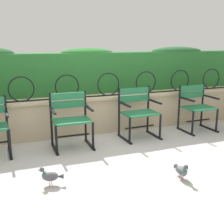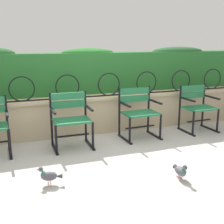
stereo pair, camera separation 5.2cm
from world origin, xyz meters
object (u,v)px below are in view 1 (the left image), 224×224
(park_chair_centre_left, at_px, (71,118))
(pigeon_near_chairs, at_px, (182,170))
(park_chair_rightmost, at_px, (196,106))
(pigeon_far_side, at_px, (51,176))
(park_chair_centre_right, at_px, (138,111))

(park_chair_centre_left, xyz_separation_m, pigeon_near_chairs, (1.00, -1.59, -0.35))
(park_chair_rightmost, bearing_deg, pigeon_far_side, -156.93)
(park_chair_rightmost, distance_m, pigeon_near_chairs, 2.19)
(park_chair_centre_left, distance_m, park_chair_centre_right, 1.20)
(park_chair_rightmost, xyz_separation_m, pigeon_far_side, (-2.92, -1.24, -0.35))
(pigeon_near_chairs, bearing_deg, park_chair_rightmost, 49.66)
(park_chair_centre_left, relative_size, pigeon_near_chairs, 2.96)
(park_chair_centre_left, xyz_separation_m, pigeon_far_side, (-0.52, -1.19, -0.35))
(pigeon_near_chairs, bearing_deg, park_chair_centre_left, 122.10)
(park_chair_centre_left, height_order, pigeon_far_side, park_chair_centre_left)
(park_chair_centre_right, distance_m, pigeon_far_side, 2.16)
(park_chair_centre_left, distance_m, pigeon_far_side, 1.34)
(park_chair_centre_right, relative_size, park_chair_rightmost, 1.03)
(pigeon_near_chairs, distance_m, pigeon_far_side, 1.57)
(park_chair_centre_right, distance_m, pigeon_near_chairs, 1.70)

